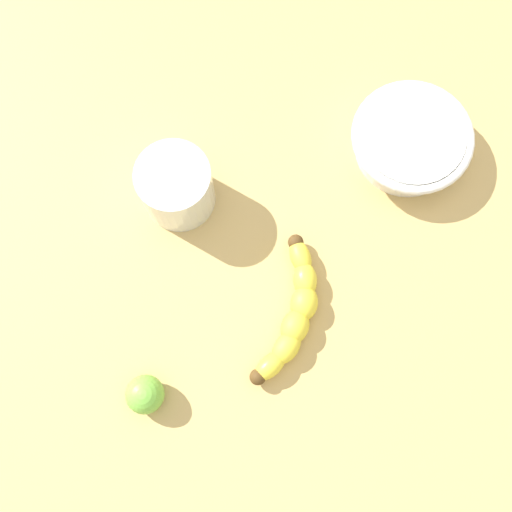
{
  "coord_description": "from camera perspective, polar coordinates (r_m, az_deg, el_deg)",
  "views": [
    {
      "loc": [
        6.64,
        12.53,
        78.68
      ],
      "look_at": [
        2.75,
        -4.84,
        5.0
      ],
      "focal_mm": 41.85,
      "sensor_mm": 36.0,
      "label": 1
    }
  ],
  "objects": [
    {
      "name": "wooden_tabletop",
      "position": [
        0.78,
        2.74,
        -3.53
      ],
      "size": [
        120.0,
        120.0,
        3.0
      ],
      "primitive_type": "cube",
      "color": "tan",
      "rests_on": "ground"
    },
    {
      "name": "banana",
      "position": [
        0.75,
        3.69,
        -5.43
      ],
      "size": [
        11.34,
        17.76,
        3.46
      ],
      "rotation": [
        0.0,
        0.0,
        4.21
      ],
      "color": "yellow",
      "rests_on": "wooden_tabletop"
    },
    {
      "name": "smoothie_glass",
      "position": [
        0.77,
        -7.61,
        6.54
      ],
      "size": [
        9.39,
        9.39,
        8.72
      ],
      "color": "silver",
      "rests_on": "wooden_tabletop"
    },
    {
      "name": "lime_fruit",
      "position": [
        0.75,
        -10.57,
        -12.87
      ],
      "size": [
        4.72,
        4.72,
        4.72
      ],
      "primitive_type": "sphere",
      "color": "#75C142",
      "rests_on": "wooden_tabletop"
    },
    {
      "name": "ceramic_bowl",
      "position": [
        0.82,
        14.52,
        10.59
      ],
      "size": [
        15.99,
        15.99,
        4.98
      ],
      "color": "white",
      "rests_on": "wooden_tabletop"
    }
  ]
}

